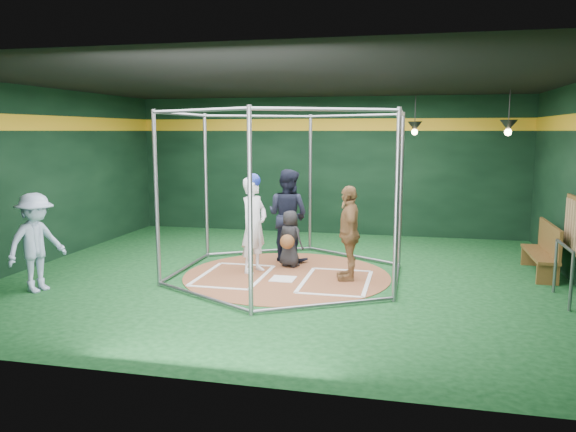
% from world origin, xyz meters
% --- Properties ---
extents(room_shell, '(10.10, 9.10, 3.53)m').
position_xyz_m(room_shell, '(0.00, 0.01, 1.75)').
color(room_shell, '#0C3815').
rests_on(room_shell, ground).
extents(clay_disc, '(3.80, 3.80, 0.01)m').
position_xyz_m(clay_disc, '(0.00, 0.00, 0.01)').
color(clay_disc, brown).
rests_on(clay_disc, ground).
extents(home_plate, '(0.43, 0.43, 0.01)m').
position_xyz_m(home_plate, '(0.00, -0.30, 0.02)').
color(home_plate, white).
rests_on(home_plate, clay_disc).
extents(batter_box_left, '(1.17, 1.77, 0.01)m').
position_xyz_m(batter_box_left, '(-0.95, -0.25, 0.02)').
color(batter_box_left, white).
rests_on(batter_box_left, clay_disc).
extents(batter_box_right, '(1.17, 1.77, 0.01)m').
position_xyz_m(batter_box_right, '(0.95, -0.25, 0.02)').
color(batter_box_right, white).
rests_on(batter_box_right, clay_disc).
extents(batting_cage, '(4.05, 4.67, 3.00)m').
position_xyz_m(batting_cage, '(-0.00, -0.00, 1.50)').
color(batting_cage, gray).
rests_on(batting_cage, ground).
extents(bat_rack, '(0.07, 1.25, 0.98)m').
position_xyz_m(bat_rack, '(4.93, 0.40, 1.05)').
color(bat_rack, brown).
rests_on(bat_rack, room_shell).
extents(pendant_lamp_near, '(0.34, 0.34, 0.90)m').
position_xyz_m(pendant_lamp_near, '(2.20, 3.60, 2.74)').
color(pendant_lamp_near, black).
rests_on(pendant_lamp_near, room_shell).
extents(pendant_lamp_far, '(0.34, 0.34, 0.90)m').
position_xyz_m(pendant_lamp_far, '(4.00, 2.00, 2.74)').
color(pendant_lamp_far, black).
rests_on(pendant_lamp_far, room_shell).
extents(batter_figure, '(0.63, 0.76, 1.86)m').
position_xyz_m(batter_figure, '(-0.66, 0.11, 0.93)').
color(batter_figure, white).
rests_on(batter_figure, clay_disc).
extents(visitor_leopard, '(0.59, 1.05, 1.68)m').
position_xyz_m(visitor_leopard, '(1.14, -0.02, 0.85)').
color(visitor_leopard, '#B1814C').
rests_on(visitor_leopard, clay_disc).
extents(catcher_figure, '(0.64, 0.66, 1.11)m').
position_xyz_m(catcher_figure, '(-0.09, 0.66, 0.56)').
color(catcher_figure, black).
rests_on(catcher_figure, clay_disc).
extents(umpire, '(1.10, 0.98, 1.87)m').
position_xyz_m(umpire, '(-0.25, 1.17, 0.95)').
color(umpire, black).
rests_on(umpire, clay_disc).
extents(bystander_blue, '(0.90, 1.19, 1.64)m').
position_xyz_m(bystander_blue, '(-3.81, -1.89, 0.82)').
color(bystander_blue, '#A5B9DA').
rests_on(bystander_blue, ground).
extents(dugout_bench, '(0.39, 1.65, 0.96)m').
position_xyz_m(dugout_bench, '(4.62, 1.14, 0.49)').
color(dugout_bench, brown).
rests_on(dugout_bench, ground).
extents(steel_railing, '(0.05, 1.05, 0.91)m').
position_xyz_m(steel_railing, '(4.55, -0.57, 0.60)').
color(steel_railing, gray).
rests_on(steel_railing, ground).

